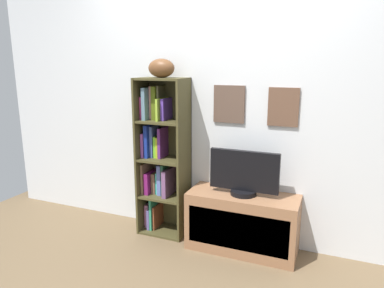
{
  "coord_description": "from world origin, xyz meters",
  "views": [
    {
      "loc": [
        0.99,
        -1.87,
        1.6
      ],
      "look_at": [
        -0.14,
        0.85,
        0.93
      ],
      "focal_mm": 33.01,
      "sensor_mm": 36.0,
      "label": 1
    }
  ],
  "objects": [
    {
      "name": "back_wall",
      "position": [
        0.0,
        1.13,
        1.16
      ],
      "size": [
        4.8,
        0.08,
        2.33
      ],
      "color": "silver",
      "rests_on": "ground"
    },
    {
      "name": "bookshelf",
      "position": [
        -0.51,
        0.98,
        0.74
      ],
      "size": [
        0.45,
        0.3,
        1.48
      ],
      "color": "#433D20",
      "rests_on": "ground"
    },
    {
      "name": "football",
      "position": [
        -0.47,
        0.95,
        1.56
      ],
      "size": [
        0.27,
        0.19,
        0.16
      ],
      "primitive_type": "ellipsoid",
      "rotation": [
        0.0,
        0.0,
        -0.1
      ],
      "color": "brown",
      "rests_on": "bookshelf"
    },
    {
      "name": "tv_stand",
      "position": [
        0.31,
        0.91,
        0.26
      ],
      "size": [
        0.94,
        0.38,
        0.51
      ],
      "color": "#8E6142",
      "rests_on": "ground"
    },
    {
      "name": "television",
      "position": [
        0.31,
        0.91,
        0.7
      ],
      "size": [
        0.59,
        0.22,
        0.38
      ],
      "color": "black",
      "rests_on": "tv_stand"
    }
  ]
}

